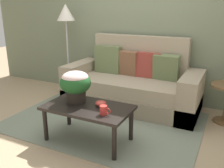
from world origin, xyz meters
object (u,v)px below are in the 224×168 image
(couch, at_px, (132,85))
(floor_lamp, at_px, (66,21))
(coffee_mug, at_px, (104,110))
(coffee_table, at_px, (88,111))
(snack_bowl, at_px, (101,103))
(potted_plant, at_px, (75,83))

(couch, bearing_deg, floor_lamp, 173.92)
(couch, distance_m, coffee_mug, 1.45)
(coffee_table, xyz_separation_m, snack_bowl, (0.14, 0.07, 0.09))
(potted_plant, xyz_separation_m, coffee_mug, (0.48, -0.18, -0.19))
(couch, relative_size, potted_plant, 5.57)
(coffee_mug, bearing_deg, potted_plant, 159.37)
(snack_bowl, bearing_deg, couch, 94.47)
(coffee_mug, bearing_deg, snack_bowl, 126.87)
(coffee_table, bearing_deg, coffee_mug, -23.50)
(potted_plant, bearing_deg, coffee_mug, -20.63)
(couch, height_order, floor_lamp, floor_lamp)
(couch, height_order, coffee_table, couch)
(floor_lamp, xyz_separation_m, potted_plant, (1.12, -1.39, -0.64))
(potted_plant, relative_size, coffee_mug, 2.99)
(floor_lamp, relative_size, coffee_mug, 12.58)
(couch, xyz_separation_m, coffee_table, (-0.04, -1.30, 0.05))
(coffee_table, bearing_deg, floor_lamp, 132.41)
(floor_lamp, relative_size, snack_bowl, 12.45)
(potted_plant, height_order, coffee_mug, potted_plant)
(floor_lamp, bearing_deg, couch, -6.08)
(potted_plant, distance_m, coffee_mug, 0.55)
(potted_plant, bearing_deg, snack_bowl, 1.26)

